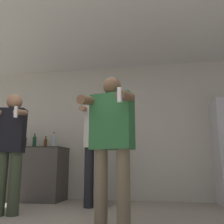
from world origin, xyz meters
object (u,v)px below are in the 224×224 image
object	(u,v)px
bottle_short_whiskey	(53,141)
person_man_side	(11,147)
person_spectator_back	(95,142)
person_woman_foreground	(112,137)
bottle_amber_bourbon	(25,142)
bottle_tall_gin	(46,143)
bottle_dark_rum	(34,142)

from	to	relation	value
bottle_short_whiskey	person_man_side	world-z (taller)	person_man_side
person_spectator_back	person_woman_foreground	bearing A→B (deg)	-69.33
bottle_short_whiskey	person_man_side	xyz separation A→B (m)	(-0.01, -1.37, -0.20)
bottle_amber_bourbon	person_man_side	size ratio (longest dim) A/B	0.19
bottle_short_whiskey	bottle_tall_gin	bearing A→B (deg)	180.00
person_woman_foreground	person_spectator_back	distance (m)	1.36
bottle_tall_gin	bottle_amber_bourbon	bearing A→B (deg)	180.00
bottle_dark_rum	bottle_amber_bourbon	bearing A→B (deg)	-180.00
bottle_short_whiskey	bottle_tall_gin	distance (m)	0.16
person_woman_foreground	person_man_side	bearing A→B (deg)	160.90
bottle_tall_gin	person_spectator_back	size ratio (longest dim) A/B	0.13
bottle_dark_rum	person_woman_foreground	xyz separation A→B (m)	(1.81, -1.87, -0.15)
person_woman_foreground	person_spectator_back	size ratio (longest dim) A/B	0.88
bottle_tall_gin	person_spectator_back	distance (m)	1.26
bottle_dark_rum	bottle_short_whiskey	size ratio (longest dim) A/B	1.00
bottle_dark_rum	person_man_side	world-z (taller)	person_man_side
bottle_short_whiskey	bottle_tall_gin	world-z (taller)	bottle_short_whiskey
person_woman_foreground	person_spectator_back	world-z (taller)	person_spectator_back
bottle_dark_rum	bottle_short_whiskey	world-z (taller)	same
bottle_short_whiskey	person_spectator_back	bearing A→B (deg)	-32.17
bottle_dark_rum	person_spectator_back	world-z (taller)	person_spectator_back
person_woman_foreground	person_man_side	distance (m)	1.53
bottle_dark_rum	person_spectator_back	size ratio (longest dim) A/B	0.16
bottle_dark_rum	bottle_tall_gin	bearing A→B (deg)	-0.00
bottle_dark_rum	bottle_tall_gin	size ratio (longest dim) A/B	1.21
bottle_tall_gin	person_man_side	size ratio (longest dim) A/B	0.15
bottle_short_whiskey	person_spectator_back	distance (m)	1.13
bottle_tall_gin	person_woman_foreground	bearing A→B (deg)	-49.71
bottle_amber_bourbon	person_woman_foreground	xyz separation A→B (m)	(2.01, -1.87, -0.14)
bottle_short_whiskey	person_woman_foreground	size ratio (longest dim) A/B	0.19
person_woman_foreground	bottle_tall_gin	bearing A→B (deg)	130.29
bottle_tall_gin	person_man_side	distance (m)	1.39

